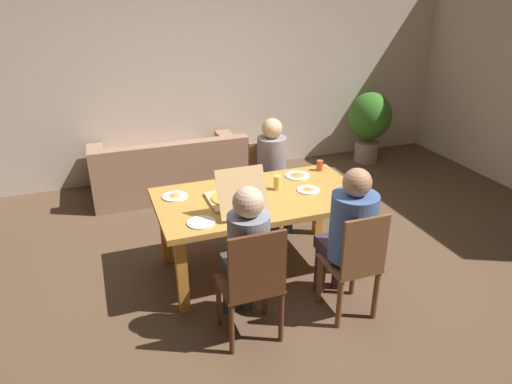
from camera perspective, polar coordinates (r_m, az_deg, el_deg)
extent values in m
plane|color=brown|center=(4.52, 0.44, -9.09)|extent=(20.00, 20.00, 0.00)
cube|color=beige|center=(6.39, -8.01, 14.13)|extent=(7.63, 0.12, 2.74)
cube|color=#BE8437|center=(4.16, 0.47, -0.79)|extent=(1.85, 1.01, 0.05)
cube|color=#C87E2F|center=(3.83, -9.07, -10.03)|extent=(0.09, 0.09, 0.70)
cube|color=#C87E2F|center=(4.36, 12.43, -5.75)|extent=(0.09, 0.09, 0.70)
cube|color=#C87E2F|center=(4.50, -11.12, -4.56)|extent=(0.09, 0.09, 0.70)
cube|color=#C87E2F|center=(4.95, 7.70, -1.46)|extent=(0.09, 0.09, 0.70)
cylinder|color=#965E33|center=(5.13, 4.39, -1.90)|extent=(0.05, 0.05, 0.45)
cylinder|color=#965E33|center=(5.01, 0.87, -2.49)|extent=(0.05, 0.05, 0.45)
cylinder|color=#965E33|center=(5.45, 2.76, -0.21)|extent=(0.05, 0.05, 0.45)
cylinder|color=#965E33|center=(5.34, -0.59, -0.73)|extent=(0.05, 0.05, 0.45)
cube|color=#965E33|center=(5.13, 1.89, 1.04)|extent=(0.40, 0.45, 0.02)
cube|color=#965E33|center=(5.23, 1.08, 4.06)|extent=(0.38, 0.03, 0.41)
cylinder|color=#2C324E|center=(4.99, 4.01, -2.54)|extent=(0.10, 0.10, 0.47)
cylinder|color=#2C324E|center=(4.94, 2.36, -2.83)|extent=(0.10, 0.10, 0.47)
cube|color=#2C324E|center=(4.97, 2.60, 0.96)|extent=(0.28, 0.33, 0.11)
cylinder|color=gray|center=(5.02, 1.93, 4.14)|extent=(0.31, 0.31, 0.47)
sphere|color=#D7B082|center=(4.91, 1.99, 7.80)|extent=(0.22, 0.22, 0.22)
cylinder|color=brown|center=(3.99, 7.79, -10.61)|extent=(0.05, 0.05, 0.45)
cylinder|color=brown|center=(4.13, 11.89, -9.59)|extent=(0.05, 0.05, 0.45)
cylinder|color=brown|center=(3.75, 10.21, -13.37)|extent=(0.05, 0.05, 0.45)
cylinder|color=brown|center=(3.90, 14.49, -12.14)|extent=(0.05, 0.05, 0.45)
cube|color=brown|center=(3.81, 11.38, -8.54)|extent=(0.39, 0.40, 0.02)
cube|color=brown|center=(3.54, 13.25, -6.62)|extent=(0.37, 0.03, 0.49)
cylinder|color=#3E2C36|center=(4.11, 7.88, -9.28)|extent=(0.10, 0.10, 0.47)
cylinder|color=#3E2C36|center=(4.18, 10.07, -8.76)|extent=(0.10, 0.10, 0.47)
cube|color=#3E2C36|center=(3.89, 10.26, -6.62)|extent=(0.32, 0.32, 0.11)
cylinder|color=#435D97|center=(3.64, 11.81, -4.19)|extent=(0.36, 0.36, 0.54)
sphere|color=#A47757|center=(3.48, 12.32, 1.14)|extent=(0.22, 0.22, 0.22)
cylinder|color=#552E1A|center=(3.73, -4.60, -13.22)|extent=(0.04, 0.04, 0.45)
cylinder|color=#552E1A|center=(3.83, 1.11, -12.05)|extent=(0.04, 0.04, 0.45)
cylinder|color=#552E1A|center=(3.48, -3.02, -16.47)|extent=(0.04, 0.04, 0.45)
cylinder|color=#552E1A|center=(3.58, 3.11, -15.08)|extent=(0.04, 0.04, 0.45)
cube|color=#552E1A|center=(3.51, -0.86, -11.19)|extent=(0.44, 0.39, 0.02)
cube|color=#552E1A|center=(3.22, 0.19, -9.17)|extent=(0.42, 0.03, 0.51)
cylinder|color=#333A3C|center=(3.85, -3.38, -11.70)|extent=(0.10, 0.10, 0.47)
cylinder|color=#333A3C|center=(3.88, -1.21, -11.27)|extent=(0.10, 0.10, 0.47)
cube|color=#333A3C|center=(3.59, -1.68, -9.06)|extent=(0.27, 0.31, 0.11)
cylinder|color=gray|center=(3.33, -0.90, -6.79)|extent=(0.30, 0.30, 0.51)
sphere|color=#D6AF8B|center=(3.16, -0.94, -1.27)|extent=(0.22, 0.22, 0.22)
cube|color=tan|center=(4.06, -2.98, -0.91)|extent=(0.41, 0.41, 0.03)
cylinder|color=gold|center=(4.05, -2.99, -0.66)|extent=(0.36, 0.36, 0.01)
cube|color=tan|center=(3.72, -1.70, -0.03)|extent=(0.41, 0.19, 0.37)
cylinder|color=white|center=(4.58, 5.12, 2.01)|extent=(0.24, 0.24, 0.01)
cone|color=#C2803B|center=(4.58, 5.13, 2.17)|extent=(0.14, 0.14, 0.02)
cylinder|color=white|center=(3.72, -6.76, -3.74)|extent=(0.23, 0.23, 0.01)
cylinder|color=white|center=(4.28, 6.46, 0.25)|extent=(0.21, 0.21, 0.01)
cone|color=#D37F3D|center=(4.27, 6.47, 0.42)|extent=(0.10, 0.10, 0.02)
cylinder|color=white|center=(4.19, -9.95, -0.51)|extent=(0.23, 0.23, 0.01)
cone|color=gold|center=(4.19, -9.96, -0.34)|extent=(0.11, 0.11, 0.02)
cylinder|color=#BA5026|center=(4.73, 7.83, 3.25)|extent=(0.06, 0.06, 0.11)
cylinder|color=silver|center=(4.12, 12.55, -0.43)|extent=(0.06, 0.06, 0.11)
cylinder|color=#DAC759|center=(4.26, 2.62, 1.15)|extent=(0.07, 0.07, 0.13)
cube|color=#9C745A|center=(6.10, -10.71, 2.09)|extent=(1.89, 0.91, 0.43)
cube|color=#9C745A|center=(5.62, -10.33, 4.28)|extent=(1.89, 0.16, 0.33)
cube|color=#9C745A|center=(5.94, -18.98, 3.65)|extent=(0.20, 0.86, 0.18)
cube|color=#9C745A|center=(6.17, -3.16, 5.76)|extent=(0.20, 0.86, 0.18)
cylinder|color=gray|center=(7.21, 13.39, 4.87)|extent=(0.34, 0.34, 0.30)
cylinder|color=brown|center=(7.14, 13.56, 6.56)|extent=(0.05, 0.05, 0.14)
ellipsoid|color=#357325|center=(7.05, 13.82, 9.05)|extent=(0.63, 0.63, 0.69)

